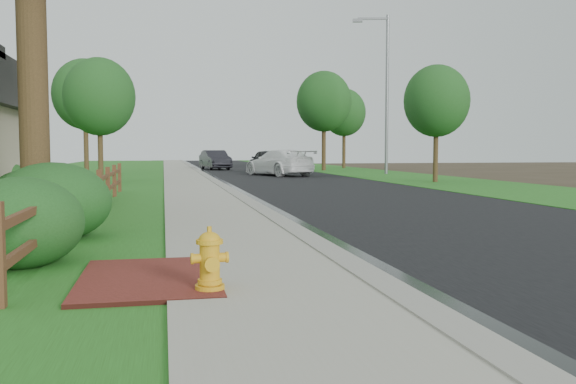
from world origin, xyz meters
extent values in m
plane|color=#31291B|center=(0.00, 0.00, 0.00)|extent=(120.00, 120.00, 0.00)
cube|color=black|center=(4.60, 35.00, 0.01)|extent=(8.00, 90.00, 0.02)
cube|color=gray|center=(0.40, 35.00, 0.06)|extent=(0.40, 90.00, 0.12)
cube|color=black|center=(0.75, 35.00, 0.02)|extent=(0.50, 90.00, 0.00)
cube|color=gray|center=(-0.90, 35.00, 0.05)|extent=(2.20, 90.00, 0.10)
cube|color=#225217|center=(-2.80, 35.00, 0.03)|extent=(1.60, 90.00, 0.06)
cube|color=#225217|center=(-8.00, 35.00, 0.02)|extent=(9.00, 90.00, 0.04)
cube|color=#225217|center=(11.50, 35.00, 0.02)|extent=(6.00, 90.00, 0.04)
cube|color=maroon|center=(-2.20, -1.00, 0.06)|extent=(1.60, 2.40, 0.11)
cube|color=#542E1C|center=(-3.60, 0.40, 0.55)|extent=(0.12, 0.12, 1.10)
cube|color=#542E1C|center=(-3.60, 2.80, 0.55)|extent=(0.12, 0.12, 1.10)
cube|color=#542E1C|center=(-3.60, 5.20, 0.55)|extent=(0.12, 0.12, 1.10)
cube|color=#542E1C|center=(-3.60, 7.60, 0.55)|extent=(0.12, 0.12, 1.10)
cube|color=#542E1C|center=(-3.60, 10.00, 0.55)|extent=(0.12, 0.12, 1.10)
cube|color=#542E1C|center=(-3.60, 12.40, 0.55)|extent=(0.12, 0.12, 1.10)
cube|color=#542E1C|center=(-3.60, 14.80, 0.55)|extent=(0.12, 0.12, 1.10)
cube|color=#542E1C|center=(-3.60, -0.80, 0.45)|extent=(0.08, 2.35, 0.10)
cube|color=#542E1C|center=(-3.60, -0.80, 0.85)|extent=(0.08, 2.35, 0.10)
cube|color=#542E1C|center=(-3.60, 1.60, 0.45)|extent=(0.08, 2.35, 0.10)
cube|color=#542E1C|center=(-3.60, 1.60, 0.85)|extent=(0.08, 2.35, 0.10)
cube|color=#542E1C|center=(-3.60, 4.00, 0.45)|extent=(0.08, 2.35, 0.10)
cube|color=#542E1C|center=(-3.60, 4.00, 0.85)|extent=(0.08, 2.35, 0.10)
cube|color=#542E1C|center=(-3.60, 6.40, 0.45)|extent=(0.08, 2.35, 0.10)
cube|color=#542E1C|center=(-3.60, 6.40, 0.85)|extent=(0.08, 2.35, 0.10)
cube|color=#542E1C|center=(-3.60, 8.80, 0.45)|extent=(0.08, 2.35, 0.10)
cube|color=#542E1C|center=(-3.60, 8.80, 0.85)|extent=(0.08, 2.35, 0.10)
cube|color=#542E1C|center=(-3.60, 11.20, 0.45)|extent=(0.08, 2.35, 0.10)
cube|color=#542E1C|center=(-3.60, 11.20, 0.85)|extent=(0.08, 2.35, 0.10)
cube|color=#542E1C|center=(-3.60, 13.60, 0.45)|extent=(0.08, 2.35, 0.10)
cube|color=#542E1C|center=(-3.60, 13.60, 0.85)|extent=(0.08, 2.35, 0.10)
cylinder|color=#352716|center=(-4.30, 3.50, 2.75)|extent=(0.52, 0.52, 5.50)
cylinder|color=gold|center=(-1.55, -1.80, 0.13)|extent=(0.32, 0.32, 0.06)
cylinder|color=gold|center=(-1.55, -1.80, 0.38)|extent=(0.21, 0.21, 0.48)
cylinder|color=gold|center=(-1.55, -1.80, 0.19)|extent=(0.26, 0.26, 0.05)
cylinder|color=gold|center=(-1.55, -1.80, 0.62)|extent=(0.29, 0.29, 0.05)
ellipsoid|color=gold|center=(-1.55, -1.80, 0.64)|extent=(0.23, 0.23, 0.18)
cylinder|color=gold|center=(-1.55, -1.80, 0.75)|extent=(0.05, 0.05, 0.07)
cylinder|color=gold|center=(-1.54, -1.94, 0.41)|extent=(0.15, 0.12, 0.14)
cylinder|color=gold|center=(-1.70, -1.81, 0.44)|extent=(0.13, 0.12, 0.11)
cylinder|color=gold|center=(-1.39, -1.79, 0.44)|extent=(0.13, 0.12, 0.11)
imported|color=white|center=(4.84, 27.94, 0.80)|extent=(3.99, 5.83, 1.57)
imported|color=black|center=(5.01, 33.48, 0.82)|extent=(2.21, 4.82, 1.60)
imported|color=black|center=(2.00, 40.07, 0.78)|extent=(2.35, 4.83, 1.52)
cylinder|color=gray|center=(12.00, 28.74, 5.04)|extent=(0.20, 0.20, 10.08)
cube|color=gray|center=(11.13, 28.95, 9.86)|extent=(1.99, 0.60, 0.13)
cube|color=gray|center=(10.15, 29.18, 9.74)|extent=(0.66, 0.38, 0.20)
ellipsoid|color=brown|center=(-4.52, 9.51, 0.39)|extent=(1.44, 1.30, 0.79)
ellipsoid|color=#1D491A|center=(-3.90, 0.36, 0.62)|extent=(2.16, 2.16, 1.24)
ellipsoid|color=#1D491A|center=(-3.90, 2.85, 0.69)|extent=(2.59, 2.59, 1.38)
ellipsoid|color=#1D491A|center=(-5.22, 7.02, 0.56)|extent=(1.79, 1.79, 1.13)
cylinder|color=#352716|center=(-4.95, 21.97, 1.79)|extent=(0.25, 0.25, 3.59)
ellipsoid|color=#1D491A|center=(-4.95, 21.97, 4.10)|extent=(3.35, 3.35, 3.69)
cylinder|color=#352716|center=(10.84, 19.04, 1.72)|extent=(0.24, 0.24, 3.43)
ellipsoid|color=#1D491A|center=(10.84, 19.04, 3.92)|extent=(3.14, 3.14, 3.45)
cylinder|color=#352716|center=(-7.00, 33.85, 2.28)|extent=(0.31, 0.31, 4.57)
ellipsoid|color=#1D491A|center=(-7.00, 33.85, 5.22)|extent=(4.22, 4.22, 4.64)
cylinder|color=#352716|center=(9.79, 36.02, 2.27)|extent=(0.31, 0.31, 4.54)
ellipsoid|color=#1D491A|center=(9.79, 36.02, 5.19)|extent=(4.11, 4.11, 4.52)
cylinder|color=#352716|center=(13.00, 41.43, 2.07)|extent=(0.28, 0.28, 4.13)
ellipsoid|color=#1D491A|center=(13.00, 41.43, 4.72)|extent=(3.65, 3.65, 4.02)
camera|label=1|loc=(-2.02, -8.28, 1.60)|focal=38.00mm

